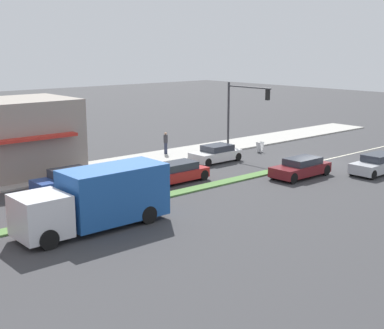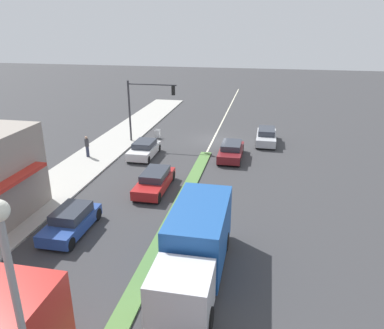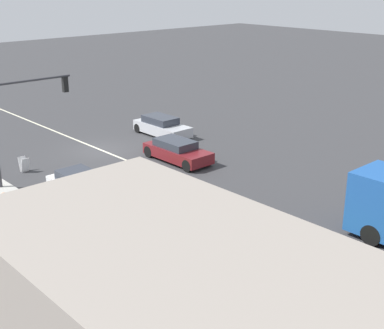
% 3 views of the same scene
% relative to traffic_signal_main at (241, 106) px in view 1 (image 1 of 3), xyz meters
% --- Properties ---
extents(ground_plane, '(160.00, 160.00, 0.00)m').
position_rel_traffic_signal_main_xyz_m(ground_plane, '(-6.12, 16.00, -3.90)').
color(ground_plane, '#38383A').
extents(sidewalk_right, '(4.00, 73.00, 0.12)m').
position_rel_traffic_signal_main_xyz_m(sidewalk_right, '(2.88, 16.50, -3.84)').
color(sidewalk_right, '#B2AFA8').
rests_on(sidewalk_right, ground).
extents(lane_marking_center, '(0.16, 60.00, 0.01)m').
position_rel_traffic_signal_main_xyz_m(lane_marking_center, '(-6.12, -2.00, -3.90)').
color(lane_marking_center, beige).
rests_on(lane_marking_center, ground).
extents(traffic_signal_main, '(4.59, 0.34, 5.60)m').
position_rel_traffic_signal_main_xyz_m(traffic_signal_main, '(0.00, 0.00, 0.00)').
color(traffic_signal_main, '#333338').
rests_on(traffic_signal_main, sidewalk_right).
extents(pedestrian, '(0.34, 0.34, 1.77)m').
position_rel_traffic_signal_main_xyz_m(pedestrian, '(3.35, 5.12, -2.84)').
color(pedestrian, '#282D42').
rests_on(pedestrian, sidewalk_right).
extents(warning_aframe_sign, '(0.45, 0.53, 0.84)m').
position_rel_traffic_signal_main_xyz_m(warning_aframe_sign, '(-0.69, -1.62, -3.47)').
color(warning_aframe_sign, silver).
rests_on(warning_aframe_sign, ground).
extents(delivery_truck, '(2.44, 7.50, 2.87)m').
position_rel_traffic_signal_main_xyz_m(delivery_truck, '(-8.32, 18.43, -2.43)').
color(delivery_truck, silver).
rests_on(delivery_truck, ground).
extents(sedan_maroon, '(1.85, 4.46, 1.29)m').
position_rel_traffic_signal_main_xyz_m(sedan_maroon, '(-8.32, 2.82, -3.26)').
color(sedan_maroon, maroon).
rests_on(sedan_maroon, ground).
extents(coupe_blue, '(1.79, 4.03, 1.33)m').
position_rel_traffic_signal_main_xyz_m(coupe_blue, '(-1.12, 16.26, -3.26)').
color(coupe_blue, '#284793').
rests_on(coupe_blue, ground).
extents(van_white, '(1.85, 3.95, 1.29)m').
position_rel_traffic_signal_main_xyz_m(van_white, '(-1.12, 3.82, -3.28)').
color(van_white, silver).
rests_on(van_white, ground).
extents(hatchback_red, '(1.78, 4.59, 1.29)m').
position_rel_traffic_signal_main_xyz_m(hatchback_red, '(-3.92, 10.10, -3.27)').
color(hatchback_red, '#AD1E1E').
rests_on(hatchback_red, ground).
extents(sedan_silver, '(1.77, 4.44, 1.35)m').
position_rel_traffic_signal_main_xyz_m(sedan_silver, '(-11.12, -2.02, -3.25)').
color(sedan_silver, '#B7BABF').
rests_on(sedan_silver, ground).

